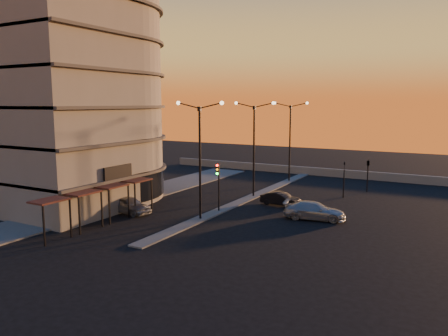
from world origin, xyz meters
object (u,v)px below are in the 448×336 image
at_px(car_hatchback, 128,205).
at_px(car_wagon, 314,211).
at_px(traffic_light_main, 218,179).
at_px(streetlamp_mid, 254,141).
at_px(car_sedan, 281,199).

distance_m(car_hatchback, car_wagon, 15.63).
distance_m(traffic_light_main, car_wagon, 8.47).
xyz_separation_m(streetlamp_mid, traffic_light_main, (0.00, -7.13, -2.70)).
xyz_separation_m(car_hatchback, car_sedan, (10.29, 9.05, -0.12)).
bearing_deg(car_hatchback, streetlamp_mid, -24.81).
relative_size(streetlamp_mid, car_wagon, 1.93).
distance_m(streetlamp_mid, traffic_light_main, 7.62).
xyz_separation_m(streetlamp_mid, car_hatchback, (-6.50, -11.20, -4.86)).
bearing_deg(traffic_light_main, car_wagon, 12.41).
bearing_deg(car_sedan, car_wagon, -123.06).
bearing_deg(traffic_light_main, streetlamp_mid, 90.00).
bearing_deg(streetlamp_mid, car_sedan, -29.54).
height_order(traffic_light_main, car_wagon, traffic_light_main).
bearing_deg(car_hatchback, car_sedan, -43.34).
relative_size(car_hatchback, car_sedan, 1.16).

